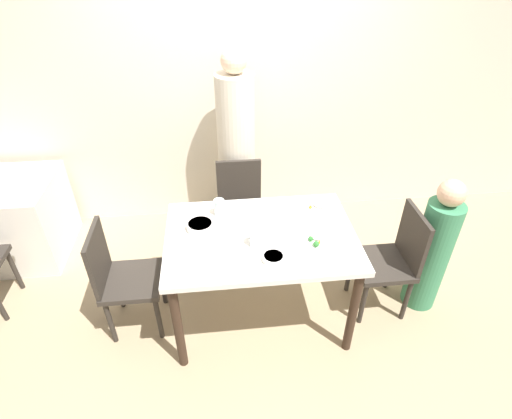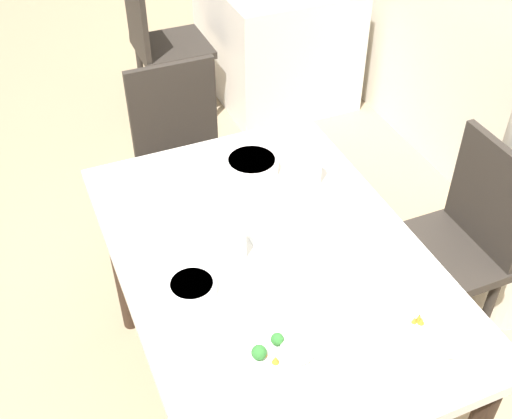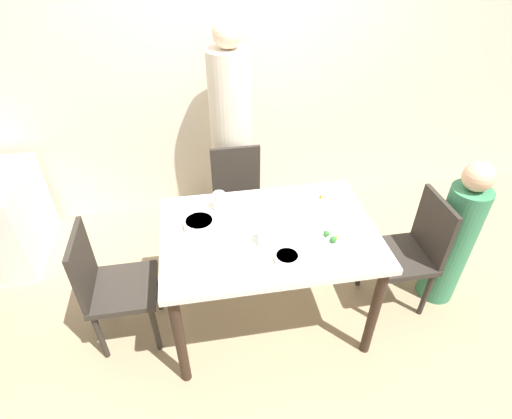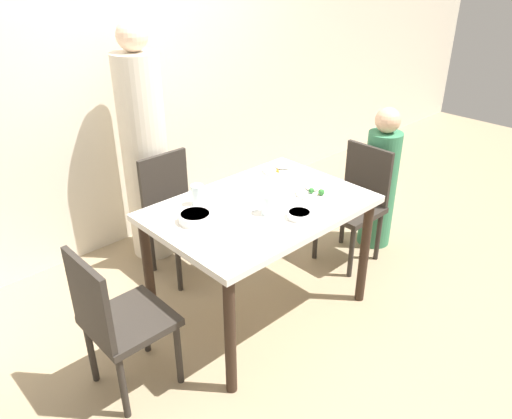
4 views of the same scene
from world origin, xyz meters
The scene contains 18 objects.
ground_plane centered at (0.00, 0.00, 0.00)m, with size 10.00×10.00×0.00m, color #998466.
wall_back centered at (0.00, 1.45, 1.35)m, with size 10.00×0.06×2.70m.
dining_table centered at (0.00, 0.00, 0.68)m, with size 1.26×0.87×0.78m.
chair_adult_spot centered at (-0.08, 0.77, 0.47)m, with size 0.40×0.40×0.86m.
chair_child_spot centered at (0.97, 0.00, 0.47)m, with size 0.40×0.40×0.86m.
chair_empty_left centered at (-0.97, 0.03, 0.47)m, with size 0.40×0.40×0.86m.
person_adult centered at (-0.08, 1.11, 0.80)m, with size 0.32×0.32×1.71m.
person_child centered at (1.27, 0.00, 0.51)m, with size 0.25×0.25×1.10m.
bowl_curry centered at (-0.40, 0.10, 0.80)m, with size 0.18×0.18×0.05m.
plate_rice_adult centered at (0.34, -0.12, 0.79)m, with size 0.23×0.23×0.06m.
plate_rice_child centered at (0.46, 0.26, 0.79)m, with size 0.27×0.27×0.05m.
bowl_rice_small centered at (0.05, -0.26, 0.80)m, with size 0.13×0.13×0.04m.
glass_water_tall centered at (-0.26, 0.25, 0.84)m, with size 0.07×0.07×0.12m.
glass_water_short centered at (-0.04, -0.11, 0.83)m, with size 0.08×0.08×0.11m.
napkin_folded centered at (-0.02, 0.03, 0.78)m, with size 0.14×0.14×0.01m.
fork_steel centered at (-0.21, -0.01, 0.78)m, with size 0.17×0.09×0.01m.
spoon_steel centered at (-0.50, -0.32, 0.78)m, with size 0.17×0.09×0.01m.
background_table centered at (-2.09, 0.96, 0.36)m, with size 0.88×0.75×0.72m.
Camera 1 is at (-0.26, -2.06, 2.43)m, focal length 28.00 mm.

